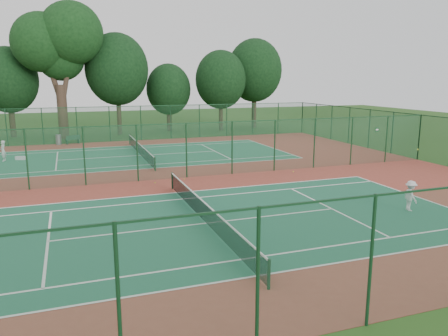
{
  "coord_description": "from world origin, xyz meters",
  "views": [
    {
      "loc": [
        -5.31,
        -26.34,
        6.24
      ],
      "look_at": [
        2.18,
        -5.26,
        1.6
      ],
      "focal_mm": 35.0,
      "sensor_mm": 36.0,
      "label": 1
    }
  ],
  "objects_px": {
    "trash_bin": "(59,140)",
    "kit_bag": "(21,158)",
    "player_far": "(3,151)",
    "player_near": "(411,196)",
    "big_tree": "(58,42)",
    "bench": "(73,139)"
  },
  "relations": [
    {
      "from": "player_near",
      "to": "bench",
      "type": "bearing_deg",
      "value": 39.75
    },
    {
      "from": "player_far",
      "to": "big_tree",
      "type": "relative_size",
      "value": 0.11
    },
    {
      "from": "player_far",
      "to": "bench",
      "type": "distance_m",
      "value": 9.08
    },
    {
      "from": "bench",
      "to": "big_tree",
      "type": "xyz_separation_m",
      "value": [
        -0.69,
        4.5,
        9.3
      ]
    },
    {
      "from": "player_far",
      "to": "bench",
      "type": "height_order",
      "value": "player_far"
    },
    {
      "from": "big_tree",
      "to": "trash_bin",
      "type": "bearing_deg",
      "value": -97.66
    },
    {
      "from": "bench",
      "to": "player_near",
      "type": "bearing_deg",
      "value": -81.1
    },
    {
      "from": "bench",
      "to": "big_tree",
      "type": "height_order",
      "value": "big_tree"
    },
    {
      "from": "trash_bin",
      "to": "kit_bag",
      "type": "bearing_deg",
      "value": -109.82
    },
    {
      "from": "player_far",
      "to": "kit_bag",
      "type": "distance_m",
      "value": 1.32
    },
    {
      "from": "player_far",
      "to": "trash_bin",
      "type": "bearing_deg",
      "value": 161.8
    },
    {
      "from": "trash_bin",
      "to": "bench",
      "type": "bearing_deg",
      "value": -2.78
    },
    {
      "from": "player_far",
      "to": "kit_bag",
      "type": "relative_size",
      "value": 2.12
    },
    {
      "from": "player_far",
      "to": "kit_bag",
      "type": "bearing_deg",
      "value": 106.07
    },
    {
      "from": "player_far",
      "to": "big_tree",
      "type": "distance_m",
      "value": 15.61
    },
    {
      "from": "trash_bin",
      "to": "kit_bag",
      "type": "relative_size",
      "value": 1.28
    },
    {
      "from": "trash_bin",
      "to": "kit_bag",
      "type": "distance_m",
      "value": 7.89
    },
    {
      "from": "player_near",
      "to": "big_tree",
      "type": "distance_m",
      "value": 37.13
    },
    {
      "from": "player_near",
      "to": "big_tree",
      "type": "relative_size",
      "value": 0.11
    },
    {
      "from": "trash_bin",
      "to": "player_far",
      "type": "bearing_deg",
      "value": -116.74
    },
    {
      "from": "bench",
      "to": "big_tree",
      "type": "bearing_deg",
      "value": 79.66
    },
    {
      "from": "player_near",
      "to": "kit_bag",
      "type": "distance_m",
      "value": 27.92
    }
  ]
}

